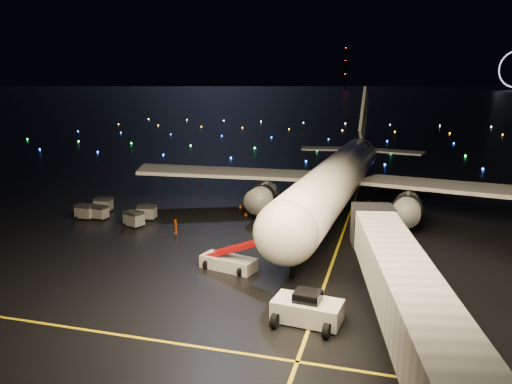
# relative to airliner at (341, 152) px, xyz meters

# --- Properties ---
(ground) EXTENTS (2000.00, 2000.00, 0.00)m
(ground) POSITION_rel_airliner_xyz_m (-10.53, 274.27, -7.55)
(ground) COLOR black
(ground) RESTS_ON ground
(lane_centre) EXTENTS (0.25, 80.00, 0.02)m
(lane_centre) POSITION_rel_airliner_xyz_m (1.47, -10.73, -7.54)
(lane_centre) COLOR yellow
(lane_centre) RESTS_ON ground
(lane_cross) EXTENTS (60.00, 0.25, 0.02)m
(lane_cross) POSITION_rel_airliner_xyz_m (-15.53, -35.73, -7.54)
(lane_cross) COLOR yellow
(lane_cross) RESTS_ON ground
(airliner) EXTENTS (56.21, 53.71, 15.10)m
(airliner) POSITION_rel_airliner_xyz_m (0.00, 0.00, 0.00)
(airliner) COLOR white
(airliner) RESTS_ON ground
(pushback_tug) EXTENTS (4.96, 3.00, 2.24)m
(pushback_tug) POSITION_rel_airliner_xyz_m (1.17, -30.59, -6.43)
(pushback_tug) COLOR silver
(pushback_tug) RESTS_ON ground
(belt_loader) EXTENTS (7.53, 3.65, 3.53)m
(belt_loader) POSITION_rel_airliner_xyz_m (-7.21, -22.72, -5.79)
(belt_loader) COLOR silver
(belt_loader) RESTS_ON ground
(crew_c) EXTENTS (0.82, 0.98, 1.57)m
(crew_c) POSITION_rel_airliner_xyz_m (-16.02, -14.50, -6.76)
(crew_c) COLOR orange
(crew_c) RESTS_ON ground
(safety_cone_0) EXTENTS (0.55, 0.55, 0.52)m
(safety_cone_0) POSITION_rel_airliner_xyz_m (-10.75, -5.45, -7.29)
(safety_cone_0) COLOR #E63C00
(safety_cone_0) RESTS_ON ground
(safety_cone_1) EXTENTS (0.56, 0.56, 0.50)m
(safety_cone_1) POSITION_rel_airliner_xyz_m (-5.02, -4.39, -7.30)
(safety_cone_1) COLOR #E63C00
(safety_cone_1) RESTS_ON ground
(safety_cone_2) EXTENTS (0.51, 0.51, 0.47)m
(safety_cone_2) POSITION_rel_airliner_xyz_m (-12.58, -2.00, -7.31)
(safety_cone_2) COLOR #E63C00
(safety_cone_2) RESTS_ON ground
(safety_cone_3) EXTENTS (0.46, 0.46, 0.53)m
(safety_cone_3) POSITION_rel_airliner_xyz_m (-22.53, 9.16, -7.29)
(safety_cone_3) COLOR #E63C00
(safety_cone_3) RESTS_ON ground
(radio_mast) EXTENTS (1.80, 1.80, 64.00)m
(radio_mast) POSITION_rel_airliner_xyz_m (-70.53, 714.27, 24.45)
(radio_mast) COLOR black
(radio_mast) RESTS_ON ground
(taxiway_lights) EXTENTS (164.00, 92.00, 0.36)m
(taxiway_lights) POSITION_rel_airliner_xyz_m (-10.53, 80.27, -7.37)
(taxiway_lights) COLOR black
(taxiway_lights) RESTS_ON ground
(baggage_cart_0) EXTENTS (2.43, 2.05, 1.76)m
(baggage_cart_0) POSITION_rel_airliner_xyz_m (-21.71, -13.33, -6.67)
(baggage_cart_0) COLOR slate
(baggage_cart_0) RESTS_ON ground
(baggage_cart_1) EXTENTS (2.23, 1.69, 1.76)m
(baggage_cart_1) POSITION_rel_airliner_xyz_m (-21.66, -10.32, -6.67)
(baggage_cart_1) COLOR slate
(baggage_cart_1) RESTS_ON ground
(baggage_cart_2) EXTENTS (2.01, 1.51, 1.60)m
(baggage_cart_2) POSITION_rel_airliner_xyz_m (-27.22, -11.67, -6.75)
(baggage_cart_2) COLOR slate
(baggage_cart_2) RESTS_ON ground
(baggage_cart_3) EXTENTS (2.30, 1.80, 1.76)m
(baggage_cart_3) POSITION_rel_airliner_xyz_m (-28.70, -8.41, -6.67)
(baggage_cart_3) COLOR slate
(baggage_cart_3) RESTS_ON ground
(baggage_cart_4) EXTENTS (2.12, 1.52, 1.75)m
(baggage_cart_4) POSITION_rel_airliner_xyz_m (-28.91, -12.03, -6.67)
(baggage_cart_4) COLOR slate
(baggage_cart_4) RESTS_ON ground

